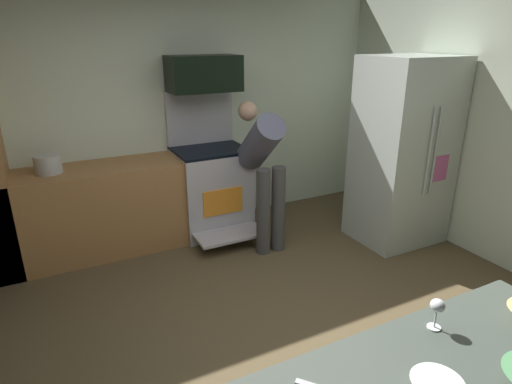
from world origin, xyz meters
The scene contains 9 objects.
ground_plane centered at (0.00, 0.00, -0.01)m, with size 5.20×4.80×0.02m, color brown.
wall_back centered at (0.00, 2.34, 1.30)m, with size 5.20×0.12×2.60m, color silver.
lower_cabinet_run centered at (-0.90, 1.98, 0.45)m, with size 2.40×0.60×0.90m, color #9F6F40.
oven_range centered at (0.32, 1.97, 0.51)m, with size 0.76×0.99×1.54m.
microwave centered at (0.32, 2.06, 1.72)m, with size 0.74×0.38×0.36m, color black.
refrigerator centered at (2.03, 0.88, 0.96)m, with size 0.87×0.74×1.92m.
person_cook centered at (0.66, 1.38, 0.89)m, with size 0.31×0.72×1.46m.
wine_glass_mid centered at (0.13, -1.22, 1.01)m, with size 0.06×0.06×0.15m.
stock_pot centered at (-1.26, 1.98, 0.99)m, with size 0.24×0.24×0.17m, color #B6B7B7.
Camera 1 is at (-1.27, -2.25, 2.11)m, focal length 30.00 mm.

